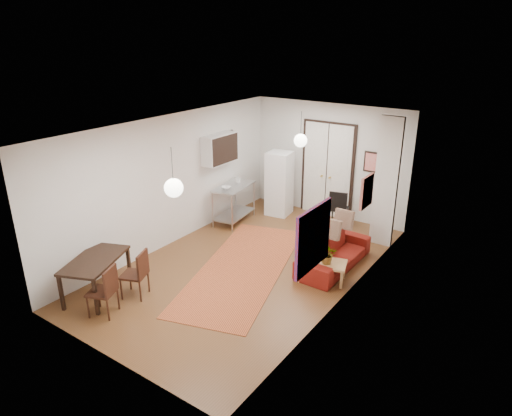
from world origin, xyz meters
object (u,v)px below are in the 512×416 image
Objects in this scene: black_side_chair at (341,204)px; kitchen_counter at (234,198)px; dining_chair_near at (137,269)px; dining_chair_far at (105,285)px; sofa at (334,253)px; dining_table at (95,263)px; fridge at (279,184)px; coffee_table at (322,264)px.

kitchen_counter is at bearing 15.61° from black_side_chair.
dining_chair_near and dining_chair_far have the same top height.
kitchen_counter is at bearing 167.20° from dining_chair_near.
dining_table reaches higher than sofa.
black_side_chair is (2.32, 1.30, -0.07)m from kitchen_counter.
dining_chair_near is (0.65, -3.74, -0.11)m from kitchen_counter.
fridge reaches higher than kitchen_counter.
sofa is 1.34× the size of dining_table.
dining_chair_near is at bearing -88.21° from kitchen_counter.
kitchen_counter is 2.66m from black_side_chair.
kitchen_counter reaches higher than coffee_table.
dining_chair_near is (-0.01, -4.83, -0.32)m from fridge.
fridge is (-2.47, 1.84, 0.54)m from sofa.
dining_table is at bearing -138.57° from coffee_table.
dining_chair_far reaches higher than coffee_table.
kitchen_counter is 3.80m from dining_chair_near.
coffee_table is 0.76× the size of kitchen_counter.
dining_chair_far is (0.60, -0.26, -0.13)m from dining_table.
sofa is at bearing 95.66° from coffee_table.
dining_chair_near is 0.94× the size of black_side_chair.
dining_chair_far reaches higher than dining_table.
black_side_chair is (1.66, 0.21, -0.28)m from fridge.
black_side_chair is at bearing 67.50° from dining_table.
fridge is at bearing 135.54° from coffee_table.
fridge is 1.86× the size of dining_chair_far.
fridge is 1.75× the size of black_side_chair.
dining_chair_far is at bearing -22.58° from dining_chair_near.
black_side_chair reaches higher than dining_table.
dining_chair_far is at bearing -129.97° from coffee_table.
dining_chair_far is (0.65, -4.44, -0.11)m from kitchen_counter.
dining_table is at bearing 138.81° from sofa.
kitchen_counter is 1.48× the size of dining_chair_near.
dining_table is at bearing 53.81° from black_side_chair.
fridge is at bearing 50.82° from kitchen_counter.
sofa is 2.10× the size of black_side_chair.
dining_table is at bearing -136.16° from dining_chair_far.
fridge reaches higher than coffee_table.
sofa is 3.13m from fridge.
coffee_table is 0.60× the size of fridge.
coffee_table is 1.06× the size of black_side_chair.
coffee_table is 3.47m from dining_chair_near.
dining_table is 5.93m from black_side_chair.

